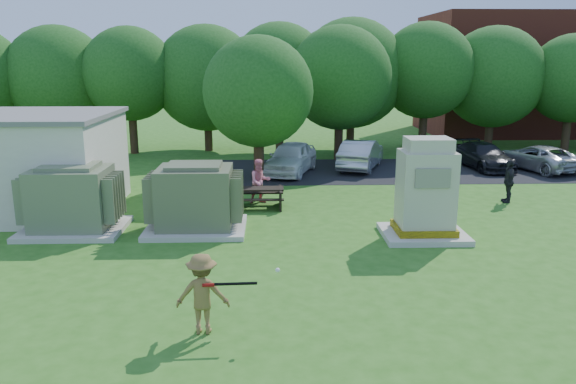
{
  "coord_description": "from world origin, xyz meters",
  "views": [
    {
      "loc": [
        -0.51,
        -12.06,
        5.18
      ],
      "look_at": [
        0.0,
        4.0,
        1.3
      ],
      "focal_mm": 35.0,
      "sensor_mm": 36.0,
      "label": 1
    }
  ],
  "objects_px": {
    "car_dark": "(483,156)",
    "car_white": "(291,158)",
    "transformer_right": "(195,199)",
    "batter": "(202,294)",
    "car_silver_a": "(361,154)",
    "person_at_picnic": "(260,181)",
    "generator_cabinet": "(426,194)",
    "car_silver_b": "(538,157)",
    "person_walking_right": "(509,181)",
    "transformer_left": "(72,200)",
    "picnic_table": "(260,195)"
  },
  "relations": [
    {
      "from": "car_silver_a",
      "to": "transformer_left",
      "type": "bearing_deg",
      "value": 63.22
    },
    {
      "from": "batter",
      "to": "person_at_picnic",
      "type": "bearing_deg",
      "value": -94.76
    },
    {
      "from": "person_walking_right",
      "to": "car_silver_b",
      "type": "distance_m",
      "value": 7.11
    },
    {
      "from": "batter",
      "to": "car_white",
      "type": "distance_m",
      "value": 15.31
    },
    {
      "from": "transformer_right",
      "to": "car_silver_b",
      "type": "relative_size",
      "value": 0.71
    },
    {
      "from": "person_walking_right",
      "to": "car_silver_a",
      "type": "xyz_separation_m",
      "value": [
        -4.35,
        6.51,
        -0.09
      ]
    },
    {
      "from": "batter",
      "to": "car_silver_a",
      "type": "relative_size",
      "value": 0.38
    },
    {
      "from": "transformer_right",
      "to": "person_at_picnic",
      "type": "relative_size",
      "value": 1.86
    },
    {
      "from": "car_dark",
      "to": "car_white",
      "type": "bearing_deg",
      "value": 178.86
    },
    {
      "from": "transformer_right",
      "to": "batter",
      "type": "bearing_deg",
      "value": -81.61
    },
    {
      "from": "transformer_left",
      "to": "person_walking_right",
      "type": "bearing_deg",
      "value": 11.79
    },
    {
      "from": "transformer_right",
      "to": "generator_cabinet",
      "type": "distance_m",
      "value": 6.85
    },
    {
      "from": "batter",
      "to": "person_walking_right",
      "type": "relative_size",
      "value": 1.01
    },
    {
      "from": "car_white",
      "to": "car_dark",
      "type": "height_order",
      "value": "car_white"
    },
    {
      "from": "car_silver_b",
      "to": "batter",
      "type": "bearing_deg",
      "value": 30.51
    },
    {
      "from": "transformer_left",
      "to": "batter",
      "type": "xyz_separation_m",
      "value": [
        4.67,
        -6.61,
        -0.18
      ]
    },
    {
      "from": "generator_cabinet",
      "to": "car_silver_b",
      "type": "height_order",
      "value": "generator_cabinet"
    },
    {
      "from": "car_dark",
      "to": "batter",
      "type": "bearing_deg",
      "value": -132.36
    },
    {
      "from": "batter",
      "to": "car_silver_b",
      "type": "distance_m",
      "value": 20.87
    },
    {
      "from": "generator_cabinet",
      "to": "transformer_left",
      "type": "bearing_deg",
      "value": 175.22
    },
    {
      "from": "batter",
      "to": "car_silver_b",
      "type": "bearing_deg",
      "value": -130.97
    },
    {
      "from": "batter",
      "to": "car_silver_a",
      "type": "distance_m",
      "value": 17.12
    },
    {
      "from": "picnic_table",
      "to": "car_dark",
      "type": "height_order",
      "value": "car_dark"
    },
    {
      "from": "person_at_picnic",
      "to": "car_white",
      "type": "distance_m",
      "value": 5.48
    },
    {
      "from": "transformer_right",
      "to": "car_silver_a",
      "type": "relative_size",
      "value": 0.71
    },
    {
      "from": "transformer_left",
      "to": "car_white",
      "type": "distance_m",
      "value": 10.99
    },
    {
      "from": "person_walking_right",
      "to": "car_silver_a",
      "type": "relative_size",
      "value": 0.37
    },
    {
      "from": "batter",
      "to": "car_silver_a",
      "type": "bearing_deg",
      "value": -108.48
    },
    {
      "from": "person_walking_right",
      "to": "car_silver_b",
      "type": "xyz_separation_m",
      "value": [
        3.9,
        5.94,
        -0.2
      ]
    },
    {
      "from": "person_walking_right",
      "to": "transformer_right",
      "type": "bearing_deg",
      "value": -65.96
    },
    {
      "from": "transformer_right",
      "to": "batter",
      "type": "distance_m",
      "value": 6.68
    },
    {
      "from": "picnic_table",
      "to": "person_at_picnic",
      "type": "distance_m",
      "value": 0.73
    },
    {
      "from": "batter",
      "to": "car_silver_a",
      "type": "height_order",
      "value": "batter"
    },
    {
      "from": "person_at_picnic",
      "to": "generator_cabinet",
      "type": "bearing_deg",
      "value": -57.89
    },
    {
      "from": "person_at_picnic",
      "to": "transformer_right",
      "type": "bearing_deg",
      "value": -138.62
    },
    {
      "from": "car_white",
      "to": "car_silver_b",
      "type": "height_order",
      "value": "car_white"
    },
    {
      "from": "picnic_table",
      "to": "car_dark",
      "type": "relative_size",
      "value": 0.41
    },
    {
      "from": "car_silver_a",
      "to": "car_silver_b",
      "type": "xyz_separation_m",
      "value": [
        8.25,
        -0.57,
        -0.11
      ]
    },
    {
      "from": "batter",
      "to": "car_dark",
      "type": "relative_size",
      "value": 0.39
    },
    {
      "from": "picnic_table",
      "to": "car_white",
      "type": "relative_size",
      "value": 0.4
    },
    {
      "from": "transformer_right",
      "to": "person_at_picnic",
      "type": "height_order",
      "value": "transformer_right"
    },
    {
      "from": "car_silver_b",
      "to": "car_silver_a",
      "type": "bearing_deg",
      "value": -21.8
    },
    {
      "from": "car_white",
      "to": "car_dark",
      "type": "distance_m",
      "value": 9.27
    },
    {
      "from": "transformer_right",
      "to": "generator_cabinet",
      "type": "relative_size",
      "value": 1.02
    },
    {
      "from": "car_white",
      "to": "transformer_left",
      "type": "bearing_deg",
      "value": -111.48
    },
    {
      "from": "person_walking_right",
      "to": "car_white",
      "type": "relative_size",
      "value": 0.37
    },
    {
      "from": "batter",
      "to": "car_white",
      "type": "height_order",
      "value": "batter"
    },
    {
      "from": "generator_cabinet",
      "to": "car_white",
      "type": "distance_m",
      "value": 10.09
    },
    {
      "from": "person_at_picnic",
      "to": "car_silver_b",
      "type": "bearing_deg",
      "value": 6.14
    },
    {
      "from": "transformer_right",
      "to": "person_at_picnic",
      "type": "distance_m",
      "value": 3.74
    }
  ]
}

